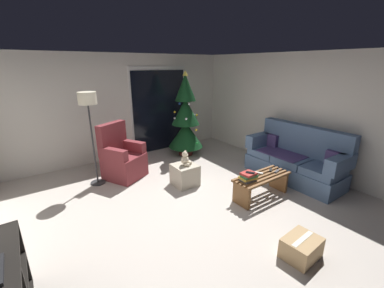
% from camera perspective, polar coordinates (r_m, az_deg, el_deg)
% --- Properties ---
extents(ground_plane, '(7.00, 7.00, 0.00)m').
position_cam_1_polar(ground_plane, '(4.18, 1.10, -14.66)').
color(ground_plane, '#BCB2A8').
extents(wall_back, '(5.72, 0.12, 2.50)m').
position_cam_1_polar(wall_back, '(6.33, -15.66, 8.24)').
color(wall_back, silver).
rests_on(wall_back, ground).
extents(wall_right, '(0.12, 6.00, 2.50)m').
position_cam_1_polar(wall_right, '(5.79, 24.79, 6.38)').
color(wall_right, silver).
rests_on(wall_right, ground).
extents(patio_door_frame, '(1.60, 0.02, 2.20)m').
position_cam_1_polar(patio_door_frame, '(6.66, -7.54, 7.91)').
color(patio_door_frame, silver).
rests_on(patio_door_frame, ground).
extents(patio_door_glass, '(1.50, 0.02, 2.10)m').
position_cam_1_polar(patio_door_glass, '(6.66, -7.45, 7.46)').
color(patio_door_glass, black).
rests_on(patio_door_glass, ground).
extents(couch, '(0.79, 1.94, 1.08)m').
position_cam_1_polar(couch, '(5.44, 22.77, -3.37)').
color(couch, slate).
rests_on(couch, ground).
extents(coffee_table, '(1.10, 0.40, 0.41)m').
position_cam_1_polar(coffee_table, '(4.53, 15.75, -8.63)').
color(coffee_table, brown).
rests_on(coffee_table, ground).
extents(remote_graphite, '(0.16, 0.09, 0.02)m').
position_cam_1_polar(remote_graphite, '(4.70, 19.01, -5.97)').
color(remote_graphite, '#333338').
rests_on(remote_graphite, coffee_table).
extents(remote_black, '(0.15, 0.12, 0.02)m').
position_cam_1_polar(remote_black, '(4.72, 17.71, -5.69)').
color(remote_black, black).
rests_on(remote_black, coffee_table).
extents(remote_white, '(0.11, 0.16, 0.02)m').
position_cam_1_polar(remote_white, '(4.53, 15.10, -6.46)').
color(remote_white, silver).
rests_on(remote_white, coffee_table).
extents(book_stack, '(0.29, 0.22, 0.14)m').
position_cam_1_polar(book_stack, '(4.21, 12.88, -7.38)').
color(book_stack, '#4C4C51').
rests_on(book_stack, coffee_table).
extents(cell_phone, '(0.13, 0.16, 0.01)m').
position_cam_1_polar(cell_phone, '(4.18, 13.32, -6.45)').
color(cell_phone, black).
rests_on(cell_phone, book_stack).
extents(christmas_tree, '(0.87, 0.88, 2.11)m').
position_cam_1_polar(christmas_tree, '(6.20, -1.49, 5.68)').
color(christmas_tree, '#4C1E19').
rests_on(christmas_tree, ground).
extents(armchair, '(0.93, 0.93, 1.13)m').
position_cam_1_polar(armchair, '(5.27, -15.85, -3.26)').
color(armchair, maroon).
rests_on(armchair, ground).
extents(floor_lamp, '(0.32, 0.32, 1.78)m').
position_cam_1_polar(floor_lamp, '(4.86, -22.82, 7.76)').
color(floor_lamp, '#2D2D30').
rests_on(floor_lamp, ground).
extents(ottoman, '(0.44, 0.44, 0.41)m').
position_cam_1_polar(ottoman, '(4.82, -1.64, -7.11)').
color(ottoman, '#B2A893').
rests_on(ottoman, ground).
extents(teddy_bear_cream, '(0.21, 0.22, 0.29)m').
position_cam_1_polar(teddy_bear_cream, '(4.69, -1.56, -3.51)').
color(teddy_bear_cream, beige).
rests_on(teddy_bear_cream, ottoman).
extents(cardboard_box_taped_mid_floor, '(0.47, 0.38, 0.26)m').
position_cam_1_polar(cardboard_box_taped_mid_floor, '(3.52, 23.90, -21.04)').
color(cardboard_box_taped_mid_floor, tan).
rests_on(cardboard_box_taped_mid_floor, ground).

